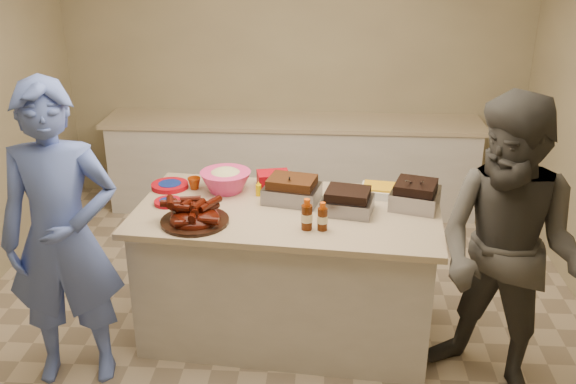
# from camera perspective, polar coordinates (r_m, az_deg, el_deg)

# --- Properties ---
(room) EXTENTS (4.50, 5.00, 2.70)m
(room) POSITION_cam_1_polar(r_m,az_deg,el_deg) (4.54, -1.34, -12.60)
(room) COLOR tan
(room) RESTS_ON ground
(back_counter) EXTENTS (3.60, 0.64, 0.90)m
(back_counter) POSITION_cam_1_polar(r_m,az_deg,el_deg) (6.29, 0.39, 2.52)
(back_counter) COLOR beige
(back_counter) RESTS_ON ground
(island) EXTENTS (2.04, 1.19, 0.93)m
(island) POSITION_cam_1_polar(r_m,az_deg,el_deg) (4.60, -0.04, -12.12)
(island) COLOR beige
(island) RESTS_ON ground
(rib_platter) EXTENTS (0.45, 0.45, 0.17)m
(rib_platter) POSITION_cam_1_polar(r_m,az_deg,el_deg) (4.00, -8.26, -2.71)
(rib_platter) COLOR #410D04
(rib_platter) RESTS_ON island
(pulled_pork_tray) EXTENTS (0.40, 0.34, 0.11)m
(pulled_pork_tray) POSITION_cam_1_polar(r_m,az_deg,el_deg) (4.26, 0.35, -0.79)
(pulled_pork_tray) COLOR #47230F
(pulled_pork_tray) RESTS_ON island
(brisket_tray) EXTENTS (0.36, 0.32, 0.09)m
(brisket_tray) POSITION_cam_1_polar(r_m,az_deg,el_deg) (4.12, 5.28, -1.74)
(brisket_tray) COLOR black
(brisket_tray) RESTS_ON island
(roasting_pan) EXTENTS (0.36, 0.36, 0.12)m
(roasting_pan) POSITION_cam_1_polar(r_m,az_deg,el_deg) (4.26, 11.16, -1.28)
(roasting_pan) COLOR gray
(roasting_pan) RESTS_ON island
(coleslaw_bowl) EXTENTS (0.38, 0.38, 0.24)m
(coleslaw_bowl) POSITION_cam_1_polar(r_m,az_deg,el_deg) (4.44, -5.52, 0.11)
(coleslaw_bowl) COLOR #E03476
(coleslaw_bowl) RESTS_ON island
(sausage_plate) EXTENTS (0.33, 0.33, 0.05)m
(sausage_plate) POSITION_cam_1_polar(r_m,az_deg,el_deg) (4.41, 0.98, 0.06)
(sausage_plate) COLOR silver
(sausage_plate) RESTS_ON island
(mac_cheese_dish) EXTENTS (0.31, 0.24, 0.07)m
(mac_cheese_dish) POSITION_cam_1_polar(r_m,az_deg,el_deg) (4.39, 8.33, -0.29)
(mac_cheese_dish) COLOR gold
(mac_cheese_dish) RESTS_ON island
(bbq_bottle_a) EXTENTS (0.07, 0.07, 0.18)m
(bbq_bottle_a) POSITION_cam_1_polar(r_m,az_deg,el_deg) (3.87, 3.06, -3.36)
(bbq_bottle_a) COLOR #461B05
(bbq_bottle_a) RESTS_ON island
(bbq_bottle_b) EXTENTS (0.07, 0.07, 0.20)m
(bbq_bottle_b) POSITION_cam_1_polar(r_m,az_deg,el_deg) (3.88, 1.67, -3.31)
(bbq_bottle_b) COLOR #461B05
(bbq_bottle_b) RESTS_ON island
(mustard_bottle) EXTENTS (0.04, 0.04, 0.11)m
(mustard_bottle) POSITION_cam_1_polar(r_m,az_deg,el_deg) (4.35, -2.63, -0.32)
(mustard_bottle) COLOR #FBCB00
(mustard_bottle) RESTS_ON island
(sauce_bowl) EXTENTS (0.15, 0.06, 0.15)m
(sauce_bowl) POSITION_cam_1_polar(r_m,az_deg,el_deg) (4.40, 0.20, 0.02)
(sauce_bowl) COLOR silver
(sauce_bowl) RESTS_ON island
(plate_stack_large) EXTENTS (0.28, 0.28, 0.03)m
(plate_stack_large) POSITION_cam_1_polar(r_m,az_deg,el_deg) (4.55, -10.44, 0.39)
(plate_stack_large) COLOR #9E0712
(plate_stack_large) RESTS_ON island
(plate_stack_small) EXTENTS (0.20, 0.20, 0.03)m
(plate_stack_small) POSITION_cam_1_polar(r_m,az_deg,el_deg) (4.29, -10.60, -1.05)
(plate_stack_small) COLOR #9E0712
(plate_stack_small) RESTS_ON island
(plastic_cup) EXTENTS (0.10, 0.09, 0.09)m
(plastic_cup) POSITION_cam_1_polar(r_m,az_deg,el_deg) (4.50, -8.30, 0.28)
(plastic_cup) COLOR #903307
(plastic_cup) RESTS_ON island
(basket_stack) EXTENTS (0.25, 0.21, 0.11)m
(basket_stack) POSITION_cam_1_polar(r_m,az_deg,el_deg) (4.49, -1.32, 0.46)
(basket_stack) COLOR #9E0712
(basket_stack) RESTS_ON island
(guest_blue) EXTENTS (0.98, 1.97, 0.45)m
(guest_blue) POSITION_cam_1_polar(r_m,az_deg,el_deg) (4.44, -17.81, -14.86)
(guest_blue) COLOR #516AC6
(guest_blue) RESTS_ON ground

